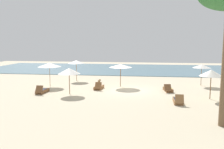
{
  "coord_description": "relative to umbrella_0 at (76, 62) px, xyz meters",
  "views": [
    {
      "loc": [
        1.4,
        -21.1,
        4.26
      ],
      "look_at": [
        -1.82,
        2.21,
        1.1
      ],
      "focal_mm": 38.7,
      "sensor_mm": 36.0,
      "label": 1
    }
  ],
  "objects": [
    {
      "name": "ground_plane",
      "position": [
        6.17,
        -4.76,
        -2.09
      ],
      "size": [
        60.0,
        60.0,
        0.0
      ],
      "primitive_type": "plane",
      "color": "beige"
    },
    {
      "name": "ocean_water",
      "position": [
        6.17,
        12.24,
        -2.06
      ],
      "size": [
        48.0,
        16.0,
        0.06
      ],
      "primitive_type": "cube",
      "color": "slate",
      "rests_on": "ground_plane"
    },
    {
      "name": "umbrella_0",
      "position": [
        0.0,
        0.0,
        0.0
      ],
      "size": [
        1.8,
        1.8,
        2.27
      ],
      "color": "olive",
      "rests_on": "ground_plane"
    },
    {
      "name": "umbrella_1",
      "position": [
        13.08,
        -1.3,
        -0.17
      ],
      "size": [
        1.77,
        1.77,
        2.09
      ],
      "color": "brown",
      "rests_on": "ground_plane"
    },
    {
      "name": "umbrella_2",
      "position": [
        12.46,
        -7.21,
        -0.11
      ],
      "size": [
        1.74,
        1.74,
        2.23
      ],
      "color": "brown",
      "rests_on": "ground_plane"
    },
    {
      "name": "umbrella_3",
      "position": [
        5.23,
        -2.92,
        -0.08
      ],
      "size": [
        2.18,
        2.18,
        2.16
      ],
      "color": "brown",
      "rests_on": "ground_plane"
    },
    {
      "name": "umbrella_5",
      "position": [
        1.39,
        -6.86,
        -0.18
      ],
      "size": [
        1.86,
        1.86,
        2.15
      ],
      "color": "brown",
      "rests_on": "ground_plane"
    },
    {
      "name": "umbrella_6",
      "position": [
        -1.63,
        -3.63,
        -0.01
      ],
      "size": [
        2.23,
        2.23,
        2.27
      ],
      "color": "olive",
      "rests_on": "ground_plane"
    },
    {
      "name": "lounger_0",
      "position": [
        9.58,
        -4.7,
        -1.91
      ],
      "size": [
        0.82,
        1.73,
        0.72
      ],
      "color": "brown",
      "rests_on": "ground_plane"
    },
    {
      "name": "lounger_1",
      "position": [
        -1.02,
        -6.85,
        -1.91
      ],
      "size": [
        0.66,
        1.67,
        0.74
      ],
      "color": "brown",
      "rests_on": "ground_plane"
    },
    {
      "name": "lounger_2",
      "position": [
        9.91,
        -8.8,
        -1.91
      ],
      "size": [
        0.63,
        1.65,
        0.74
      ],
      "color": "olive",
      "rests_on": "ground_plane"
    },
    {
      "name": "lounger_3",
      "position": [
        3.4,
        -4.5,
        -1.92
      ],
      "size": [
        0.74,
        1.7,
        0.73
      ],
      "color": "brown",
      "rests_on": "ground_plane"
    },
    {
      "name": "dog",
      "position": [
        2.75,
        -0.93,
        -1.92
      ],
      "size": [
        0.36,
        0.69,
        0.32
      ],
      "color": "olive",
      "rests_on": "ground_plane"
    }
  ]
}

